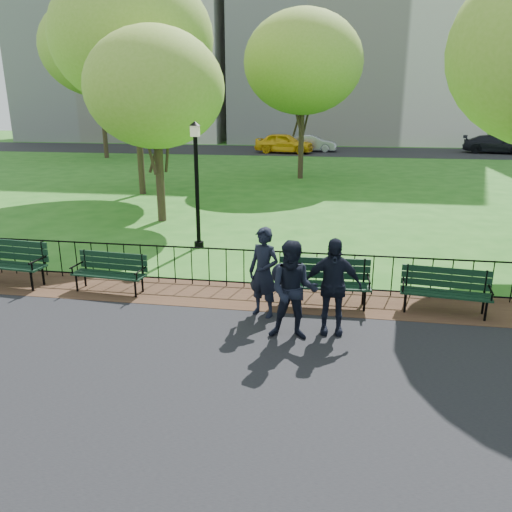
% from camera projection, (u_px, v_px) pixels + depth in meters
% --- Properties ---
extents(ground, '(120.00, 120.00, 0.00)m').
position_uv_depth(ground, '(277.00, 329.00, 9.16)').
color(ground, '#25641A').
extents(asphalt_path, '(60.00, 9.20, 0.01)m').
position_uv_depth(asphalt_path, '(242.00, 451.00, 5.95)').
color(asphalt_path, black).
rests_on(asphalt_path, ground).
extents(dirt_strip, '(60.00, 1.60, 0.01)m').
position_uv_depth(dirt_strip, '(286.00, 298.00, 10.57)').
color(dirt_strip, '#321D14').
rests_on(dirt_strip, ground).
extents(far_street, '(70.00, 9.00, 0.01)m').
position_uv_depth(far_street, '(328.00, 151.00, 42.15)').
color(far_street, black).
rests_on(far_street, ground).
extents(iron_fence, '(24.06, 0.06, 1.00)m').
position_uv_depth(iron_fence, '(289.00, 269.00, 10.89)').
color(iron_fence, black).
rests_on(iron_fence, ground).
extents(apartment_west, '(22.00, 15.00, 26.00)m').
position_uv_depth(apartment_west, '(132.00, 15.00, 53.98)').
color(apartment_west, beige).
rests_on(apartment_west, ground).
extents(park_bench_main, '(1.99, 0.64, 1.04)m').
position_uv_depth(park_bench_main, '(307.00, 276.00, 10.04)').
color(park_bench_main, black).
rests_on(park_bench_main, ground).
extents(park_bench_left_a, '(1.66, 0.64, 0.92)m').
position_uv_depth(park_bench_left_a, '(111.00, 268.00, 10.86)').
color(park_bench_left_a, black).
rests_on(park_bench_left_a, ground).
extents(park_bench_left_b, '(1.95, 0.77, 1.08)m').
position_uv_depth(park_bench_left_b, '(7.00, 258.00, 11.28)').
color(park_bench_left_b, black).
rests_on(park_bench_left_b, ground).
extents(park_bench_right_a, '(1.73, 0.71, 0.96)m').
position_uv_depth(park_bench_right_a, '(446.00, 286.00, 9.74)').
color(park_bench_right_a, black).
rests_on(park_bench_right_a, ground).
extents(lamppost, '(0.31, 0.31, 3.50)m').
position_uv_depth(lamppost, '(197.00, 181.00, 13.78)').
color(lamppost, black).
rests_on(lamppost, ground).
extents(tree_near_w, '(4.56, 4.56, 6.35)m').
position_uv_depth(tree_near_w, '(155.00, 89.00, 16.22)').
color(tree_near_w, '#2D2116').
rests_on(tree_near_w, ground).
extents(tree_mid_w, '(6.73, 6.73, 9.39)m').
position_uv_depth(tree_mid_w, '(132.00, 38.00, 20.72)').
color(tree_mid_w, '#2D2116').
rests_on(tree_mid_w, ground).
extents(tree_far_c, '(6.11, 6.11, 8.52)m').
position_uv_depth(tree_far_c, '(303.00, 63.00, 25.48)').
color(tree_far_c, '#2D2116').
rests_on(tree_far_c, ground).
extents(tree_far_w, '(7.89, 7.89, 11.00)m').
position_uv_depth(tree_far_w, '(97.00, 48.00, 35.04)').
color(tree_far_w, '#2D2116').
rests_on(tree_far_w, ground).
extents(person_left, '(0.75, 0.65, 1.75)m').
position_uv_depth(person_left, '(264.00, 272.00, 9.48)').
color(person_left, black).
rests_on(person_left, asphalt_path).
extents(person_mid, '(0.86, 0.45, 1.76)m').
position_uv_depth(person_mid, '(294.00, 291.00, 8.53)').
color(person_mid, black).
rests_on(person_mid, asphalt_path).
extents(person_right, '(1.05, 0.48, 1.76)m').
position_uv_depth(person_right, '(332.00, 286.00, 8.76)').
color(person_right, black).
rests_on(person_right, asphalt_path).
extents(taxi, '(4.93, 2.55, 1.60)m').
position_uv_depth(taxi, '(284.00, 143.00, 40.33)').
color(taxi, yellow).
rests_on(taxi, far_street).
extents(sedan_silver, '(4.17, 1.73, 1.34)m').
position_uv_depth(sedan_silver, '(312.00, 143.00, 41.70)').
color(sedan_silver, '#A9ACB1').
rests_on(sedan_silver, far_street).
extents(sedan_dark, '(5.20, 3.05, 1.42)m').
position_uv_depth(sedan_dark, '(495.00, 144.00, 40.24)').
color(sedan_dark, black).
rests_on(sedan_dark, far_street).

